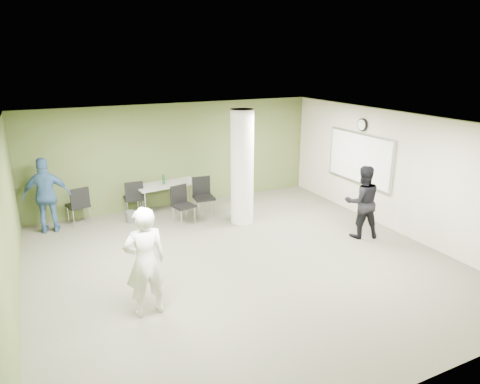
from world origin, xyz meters
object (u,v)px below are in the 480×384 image
chair_back_left (79,203)px  woman_white (145,262)px  man_blue (47,195)px  folding_table (167,185)px  man_black (362,202)px

chair_back_left → woman_white: (0.54, -4.52, 0.34)m
chair_back_left → man_blue: 0.78m
woman_white → man_blue: bearing=-74.0°
folding_table → woman_white: (-1.68, -4.50, 0.19)m
folding_table → woman_white: 4.81m
woman_white → folding_table: bearing=-110.2°
folding_table → chair_back_left: 2.23m
woman_white → man_black: bearing=-169.4°
folding_table → man_black: size_ratio=1.01×
woman_white → man_black: 5.24m
folding_table → man_black: man_black is taller
folding_table → chair_back_left: folding_table is taller
folding_table → man_blue: (-2.91, -0.15, 0.18)m
man_blue → man_black: bearing=160.5°
chair_back_left → man_blue: bearing=-0.7°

